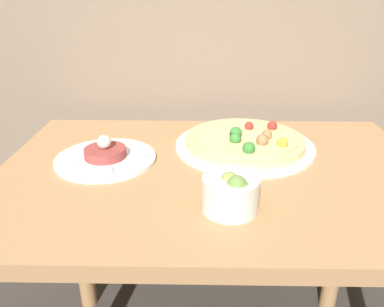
{
  "coord_description": "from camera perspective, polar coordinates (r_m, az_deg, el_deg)",
  "views": [
    {
      "loc": [
        -0.04,
        -0.46,
        1.14
      ],
      "look_at": [
        -0.06,
        0.35,
        0.78
      ],
      "focal_mm": 35.0,
      "sensor_mm": 36.0,
      "label": 1
    }
  ],
  "objects": [
    {
      "name": "tartare_plate",
      "position": [
        0.96,
        -13.03,
        -0.4
      ],
      "size": [
        0.25,
        0.25,
        0.07
      ],
      "color": "white",
      "rests_on": "dining_table"
    },
    {
      "name": "small_bowl",
      "position": [
        0.73,
        5.95,
        -5.92
      ],
      "size": [
        0.11,
        0.11,
        0.08
      ],
      "color": "silver",
      "rests_on": "dining_table"
    },
    {
      "name": "pizza_plate",
      "position": [
        1.02,
        8.09,
        1.8
      ],
      "size": [
        0.37,
        0.37,
        0.06
      ],
      "color": "white",
      "rests_on": "dining_table"
    },
    {
      "name": "dining_table",
      "position": [
        0.96,
        3.37,
        -8.73
      ],
      "size": [
        1.05,
        0.7,
        0.74
      ],
      "color": "#AD7F51",
      "rests_on": "ground_plane"
    }
  ]
}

